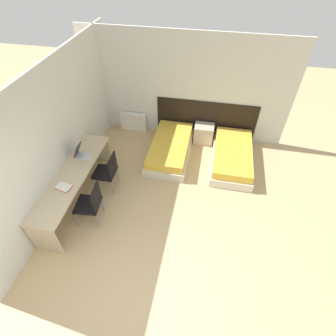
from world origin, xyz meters
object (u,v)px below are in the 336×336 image
chair_near_laptop (107,171)px  chair_near_notebook (91,203)px  bed_near_door (232,156)px  laptop (82,154)px  bed_near_window (170,148)px  nightstand (204,134)px

chair_near_laptop → chair_near_notebook: size_ratio=1.00×
bed_near_door → laptop: size_ratio=5.42×
chair_near_notebook → laptop: laptop is taller
bed_near_door → laptop: 3.51m
bed_near_door → laptop: (-3.22, -1.25, 0.60)m
bed_near_window → laptop: 2.18m
bed_near_door → nightstand: 1.06m
chair_near_laptop → laptop: size_ratio=2.64×
chair_near_laptop → nightstand: bearing=47.1°
chair_near_laptop → laptop: bearing=169.6°
nightstand → laptop: 3.20m
nightstand → chair_near_laptop: bearing=-132.2°
chair_near_laptop → chair_near_notebook: 0.89m
nightstand → chair_near_laptop: size_ratio=0.56×
nightstand → bed_near_window: bearing=-136.5°
chair_near_notebook → nightstand: bearing=51.9°
bed_near_door → bed_near_window: bearing=180.0°
bed_near_window → laptop: bearing=-143.3°
chair_near_notebook → laptop: size_ratio=2.64×
bed_near_window → chair_near_laptop: size_ratio=2.05×
chair_near_notebook → laptop: bearing=114.0°
bed_near_door → chair_near_laptop: chair_near_laptop is taller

